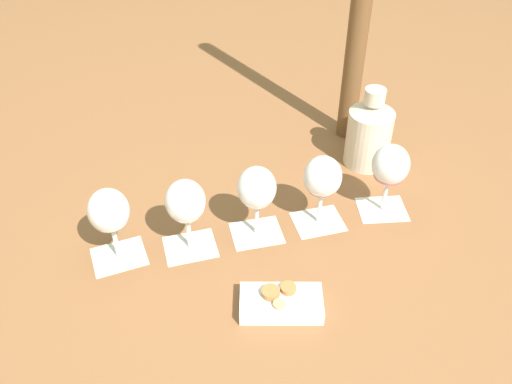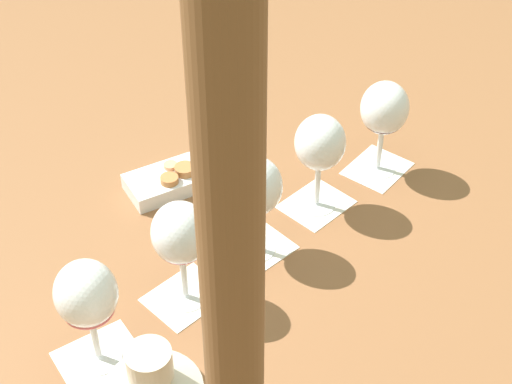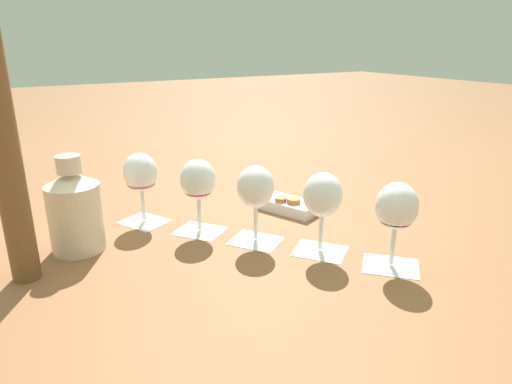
{
  "view_description": "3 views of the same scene",
  "coord_description": "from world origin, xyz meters",
  "px_view_note": "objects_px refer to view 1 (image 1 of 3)",
  "views": [
    {
      "loc": [
        -0.33,
        0.8,
        0.83
      ],
      "look_at": [
        0.0,
        0.0,
        0.12
      ],
      "focal_mm": 38.0,
      "sensor_mm": 36.0,
      "label": 1
    },
    {
      "loc": [
        -0.11,
        -0.88,
        0.87
      ],
      "look_at": [
        0.0,
        0.0,
        0.12
      ],
      "focal_mm": 55.0,
      "sensor_mm": 36.0,
      "label": 2
    },
    {
      "loc": [
        0.82,
        -0.47,
        0.44
      ],
      "look_at": [
        0.0,
        0.0,
        0.12
      ],
      "focal_mm": 32.0,
      "sensor_mm": 36.0,
      "label": 3
    }
  ],
  "objects_px": {
    "ceramic_vase": "(369,132)",
    "wine_glass_4": "(109,214)",
    "wine_glass_1": "(322,180)",
    "snack_dish": "(281,302)",
    "wine_glass_3": "(186,204)",
    "wine_glass_0": "(390,168)",
    "wine_glass_2": "(254,191)"
  },
  "relations": [
    {
      "from": "wine_glass_2",
      "to": "snack_dish",
      "type": "xyz_separation_m",
      "value": [
        -0.13,
        0.17,
        -0.11
      ]
    },
    {
      "from": "ceramic_vase",
      "to": "wine_glass_4",
      "type": "bearing_deg",
      "value": 52.92
    },
    {
      "from": "wine_glass_2",
      "to": "ceramic_vase",
      "type": "relative_size",
      "value": 0.83
    },
    {
      "from": "wine_glass_4",
      "to": "ceramic_vase",
      "type": "relative_size",
      "value": 0.83
    },
    {
      "from": "wine_glass_0",
      "to": "snack_dish",
      "type": "relative_size",
      "value": 0.99
    },
    {
      "from": "wine_glass_3",
      "to": "snack_dish",
      "type": "distance_m",
      "value": 0.27
    },
    {
      "from": "wine_glass_0",
      "to": "snack_dish",
      "type": "bearing_deg",
      "value": 71.52
    },
    {
      "from": "wine_glass_4",
      "to": "snack_dish",
      "type": "relative_size",
      "value": 0.99
    },
    {
      "from": "wine_glass_3",
      "to": "wine_glass_4",
      "type": "bearing_deg",
      "value": 33.09
    },
    {
      "from": "ceramic_vase",
      "to": "wine_glass_3",
      "type": "bearing_deg",
      "value": 58.51
    },
    {
      "from": "wine_glass_1",
      "to": "snack_dish",
      "type": "xyz_separation_m",
      "value": [
        -0.01,
        0.26,
        -0.11
      ]
    },
    {
      "from": "wine_glass_3",
      "to": "snack_dish",
      "type": "relative_size",
      "value": 0.99
    },
    {
      "from": "wine_glass_2",
      "to": "wine_glass_4",
      "type": "distance_m",
      "value": 0.29
    },
    {
      "from": "wine_glass_3",
      "to": "snack_dish",
      "type": "xyz_separation_m",
      "value": [
        -0.24,
        0.08,
        -0.11
      ]
    },
    {
      "from": "wine_glass_0",
      "to": "wine_glass_3",
      "type": "relative_size",
      "value": 1.0
    },
    {
      "from": "wine_glass_0",
      "to": "ceramic_vase",
      "type": "relative_size",
      "value": 0.83
    },
    {
      "from": "wine_glass_0",
      "to": "ceramic_vase",
      "type": "bearing_deg",
      "value": -64.27
    },
    {
      "from": "wine_glass_0",
      "to": "wine_glass_1",
      "type": "bearing_deg",
      "value": 37.85
    },
    {
      "from": "wine_glass_0",
      "to": "wine_glass_3",
      "type": "distance_m",
      "value": 0.45
    },
    {
      "from": "wine_glass_1",
      "to": "ceramic_vase",
      "type": "xyz_separation_m",
      "value": [
        -0.04,
        -0.27,
        -0.03
      ]
    },
    {
      "from": "ceramic_vase",
      "to": "wine_glass_1",
      "type": "bearing_deg",
      "value": 80.77
    },
    {
      "from": "ceramic_vase",
      "to": "snack_dish",
      "type": "relative_size",
      "value": 1.19
    },
    {
      "from": "wine_glass_2",
      "to": "snack_dish",
      "type": "bearing_deg",
      "value": 126.27
    },
    {
      "from": "wine_glass_0",
      "to": "snack_dish",
      "type": "distance_m",
      "value": 0.39
    },
    {
      "from": "wine_glass_3",
      "to": "wine_glass_4",
      "type": "xyz_separation_m",
      "value": [
        0.13,
        0.08,
        -0.0
      ]
    },
    {
      "from": "wine_glass_2",
      "to": "wine_glass_3",
      "type": "bearing_deg",
      "value": 39.46
    },
    {
      "from": "snack_dish",
      "to": "wine_glass_4",
      "type": "bearing_deg",
      "value": 0.51
    },
    {
      "from": "wine_glass_2",
      "to": "wine_glass_4",
      "type": "xyz_separation_m",
      "value": [
        0.24,
        0.17,
        -0.0
      ]
    },
    {
      "from": "wine_glass_2",
      "to": "ceramic_vase",
      "type": "bearing_deg",
      "value": -114.59
    },
    {
      "from": "snack_dish",
      "to": "ceramic_vase",
      "type": "bearing_deg",
      "value": -94.1
    },
    {
      "from": "wine_glass_4",
      "to": "ceramic_vase",
      "type": "height_order",
      "value": "ceramic_vase"
    },
    {
      "from": "wine_glass_1",
      "to": "wine_glass_3",
      "type": "bearing_deg",
      "value": 38.12
    }
  ]
}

